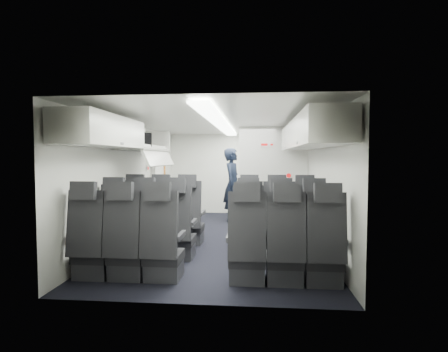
% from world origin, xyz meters
% --- Properties ---
extents(cabin_shell, '(3.41, 6.01, 2.16)m').
position_xyz_m(cabin_shell, '(0.00, 0.00, 1.12)').
color(cabin_shell, black).
rests_on(cabin_shell, ground).
extents(seat_row_front, '(3.33, 0.56, 1.24)m').
position_xyz_m(seat_row_front, '(-0.00, -0.53, 0.40)').
color(seat_row_front, black).
rests_on(seat_row_front, cabin_shell).
extents(seat_row_mid, '(3.33, 0.56, 1.24)m').
position_xyz_m(seat_row_mid, '(-0.00, -1.43, 0.40)').
color(seat_row_mid, black).
rests_on(seat_row_mid, cabin_shell).
extents(seat_row_rear, '(3.33, 0.56, 1.24)m').
position_xyz_m(seat_row_rear, '(-0.00, -2.33, 0.40)').
color(seat_row_rear, black).
rests_on(seat_row_rear, cabin_shell).
extents(overhead_bin_left_rear, '(0.53, 1.80, 0.40)m').
position_xyz_m(overhead_bin_left_rear, '(-1.40, -2.00, 1.86)').
color(overhead_bin_left_rear, silver).
rests_on(overhead_bin_left_rear, cabin_shell).
extents(overhead_bin_left_front_open, '(0.64, 1.70, 0.72)m').
position_xyz_m(overhead_bin_left_front_open, '(-1.44, -0.25, 1.74)').
color(overhead_bin_left_front_open, '#9E9E93').
rests_on(overhead_bin_left_front_open, cabin_shell).
extents(overhead_bin_right_rear, '(0.53, 1.80, 0.40)m').
position_xyz_m(overhead_bin_right_rear, '(1.40, -2.00, 1.86)').
color(overhead_bin_right_rear, silver).
rests_on(overhead_bin_right_rear, cabin_shell).
extents(overhead_bin_right_front, '(0.53, 1.70, 0.40)m').
position_xyz_m(overhead_bin_right_front, '(1.40, -0.25, 1.86)').
color(overhead_bin_right_front, silver).
rests_on(overhead_bin_right_front, cabin_shell).
extents(bulkhead_partition, '(1.40, 0.15, 2.13)m').
position_xyz_m(bulkhead_partition, '(0.98, 0.80, 1.08)').
color(bulkhead_partition, silver).
rests_on(bulkhead_partition, cabin_shell).
extents(galley_unit, '(0.85, 0.52, 1.90)m').
position_xyz_m(galley_unit, '(0.95, 2.72, 0.95)').
color(galley_unit, '#939399').
rests_on(galley_unit, cabin_shell).
extents(boarding_door, '(0.12, 1.27, 1.86)m').
position_xyz_m(boarding_door, '(-1.64, 1.55, 0.95)').
color(boarding_door, silver).
rests_on(boarding_door, cabin_shell).
extents(flight_attendant, '(0.52, 0.70, 1.74)m').
position_xyz_m(flight_attendant, '(0.09, 1.77, 0.87)').
color(flight_attendant, black).
rests_on(flight_attendant, ground).
extents(carry_on_bag, '(0.51, 0.43, 0.26)m').
position_xyz_m(carry_on_bag, '(-1.44, -0.41, 1.82)').
color(carry_on_bag, black).
rests_on(carry_on_bag, overhead_bin_left_front_open).
extents(papers, '(0.18, 0.05, 0.12)m').
position_xyz_m(papers, '(0.28, 1.72, 1.07)').
color(papers, white).
rests_on(papers, flight_attendant).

